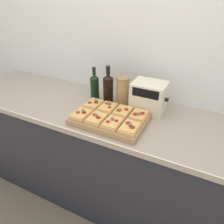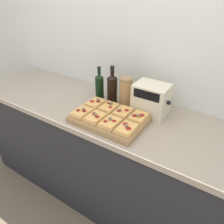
{
  "view_description": "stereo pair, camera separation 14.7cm",
  "coord_description": "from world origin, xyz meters",
  "views": [
    {
      "loc": [
        0.56,
        -0.91,
        1.75
      ],
      "look_at": [
        0.0,
        0.22,
        0.99
      ],
      "focal_mm": 35.0,
      "sensor_mm": 36.0,
      "label": 1
    },
    {
      "loc": [
        0.69,
        -0.84,
        1.75
      ],
      "look_at": [
        0.0,
        0.22,
        0.99
      ],
      "focal_mm": 35.0,
      "sensor_mm": 36.0,
      "label": 2
    }
  ],
  "objects": [
    {
      "name": "toaster_oven",
      "position": [
        0.18,
        0.44,
        1.04
      ],
      "size": [
        0.26,
        0.18,
        0.22
      ],
      "color": "beige",
      "rests_on": "kitchen_counter"
    },
    {
      "name": "pizza_slice_back_midleft",
      "position": [
        -0.06,
        0.27,
        0.99
      ],
      "size": [
        0.11,
        0.15,
        0.06
      ],
      "color": "tan",
      "rests_on": "cutting_board"
    },
    {
      "name": "pizza_slice_back_right",
      "position": [
        0.18,
        0.27,
        0.99
      ],
      "size": [
        0.11,
        0.15,
        0.05
      ],
      "color": "tan",
      "rests_on": "cutting_board"
    },
    {
      "name": "wall_back",
      "position": [
        0.0,
        0.67,
        1.25
      ],
      "size": [
        6.0,
        0.06,
        2.5
      ],
      "color": "silver",
      "rests_on": "ground_plane"
    },
    {
      "name": "kitchen_counter",
      "position": [
        0.0,
        0.32,
        0.47
      ],
      "size": [
        2.63,
        0.67,
        0.93
      ],
      "color": "#232328",
      "rests_on": "ground_plane"
    },
    {
      "name": "cutting_board",
      "position": [
        0.0,
        0.19,
        0.95
      ],
      "size": [
        0.48,
        0.33,
        0.04
      ],
      "primitive_type": "cube",
      "color": "#A37A4C",
      "rests_on": "kitchen_counter"
    },
    {
      "name": "olive_oil_bottle",
      "position": [
        -0.26,
        0.44,
        1.04
      ],
      "size": [
        0.07,
        0.07,
        0.26
      ],
      "color": "black",
      "rests_on": "kitchen_counter"
    },
    {
      "name": "pizza_slice_back_left",
      "position": [
        -0.17,
        0.27,
        0.99
      ],
      "size": [
        0.11,
        0.15,
        0.05
      ],
      "color": "tan",
      "rests_on": "cutting_board"
    },
    {
      "name": "pizza_slice_front_right",
      "position": [
        0.18,
        0.11,
        0.99
      ],
      "size": [
        0.11,
        0.15,
        0.05
      ],
      "color": "tan",
      "rests_on": "cutting_board"
    },
    {
      "name": "pizza_slice_back_midright",
      "position": [
        0.06,
        0.27,
        0.99
      ],
      "size": [
        0.11,
        0.15,
        0.05
      ],
      "color": "tan",
      "rests_on": "cutting_board"
    },
    {
      "name": "pizza_slice_front_midleft",
      "position": [
        -0.06,
        0.11,
        0.99
      ],
      "size": [
        0.11,
        0.15,
        0.05
      ],
      "color": "tan",
      "rests_on": "cutting_board"
    },
    {
      "name": "grain_jar_tall",
      "position": [
        -0.02,
        0.44,
        1.05
      ],
      "size": [
        0.1,
        0.1,
        0.23
      ],
      "color": "#AD7F4C",
      "rests_on": "kitchen_counter"
    },
    {
      "name": "pizza_slice_front_midright",
      "position": [
        0.06,
        0.11,
        0.99
      ],
      "size": [
        0.11,
        0.15,
        0.05
      ],
      "color": "tan",
      "rests_on": "cutting_board"
    },
    {
      "name": "pizza_slice_front_left",
      "position": [
        -0.17,
        0.11,
        0.99
      ],
      "size": [
        0.11,
        0.15,
        0.05
      ],
      "color": "tan",
      "rests_on": "cutting_board"
    },
    {
      "name": "wine_bottle",
      "position": [
        -0.14,
        0.44,
        1.05
      ],
      "size": [
        0.08,
        0.08,
        0.29
      ],
      "color": "black",
      "rests_on": "kitchen_counter"
    }
  ]
}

